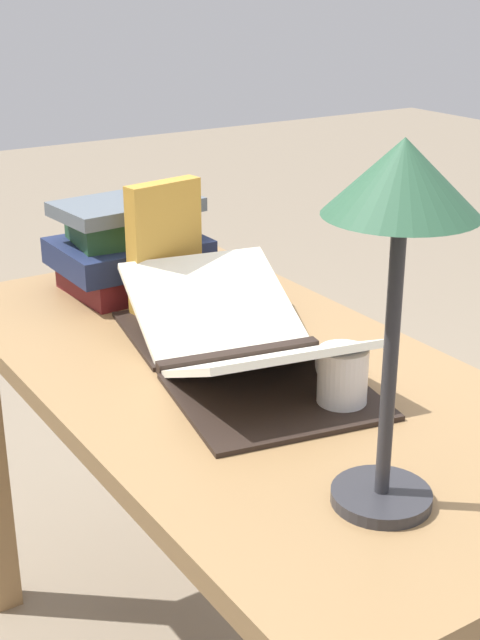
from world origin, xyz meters
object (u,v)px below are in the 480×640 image
(open_book, at_px, (239,343))
(reading_lamp, at_px, (400,215))
(book_stack_tall, at_px, (129,247))
(book_standing_upright, at_px, (165,247))
(coffee_mug, at_px, (342,377))

(open_book, xyz_separation_m, reading_lamp, (-0.45, 0.08, 0.33))
(book_stack_tall, relative_size, book_standing_upright, 1.16)
(coffee_mug, bearing_deg, open_book, 10.89)
(open_book, relative_size, book_standing_upright, 2.46)
(book_stack_tall, xyz_separation_m, reading_lamp, (-0.88, 0.09, 0.28))
(book_stack_tall, xyz_separation_m, coffee_mug, (-0.65, -0.03, -0.04))
(open_book, distance_m, book_stack_tall, 0.44)
(book_stack_tall, relative_size, reading_lamp, 0.65)
(book_standing_upright, relative_size, coffee_mug, 2.36)
(book_stack_tall, bearing_deg, coffee_mug, -177.05)
(open_book, relative_size, book_stack_tall, 2.11)
(open_book, distance_m, coffee_mug, 0.22)
(book_standing_upright, bearing_deg, open_book, 169.01)
(book_stack_tall, distance_m, coffee_mug, 0.65)
(book_standing_upright, bearing_deg, reading_lamp, 164.45)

